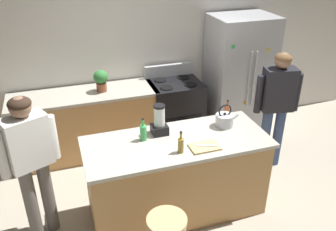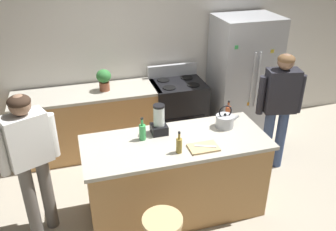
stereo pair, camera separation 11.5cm
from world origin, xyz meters
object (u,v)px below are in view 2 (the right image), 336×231
person_by_sink_right (280,102)px  chef_knife (205,146)px  person_by_island_left (30,154)px  bottle_cooking_sauce (228,112)px  kitchen_island (176,177)px  bottle_soda (142,132)px  tea_kettle (225,121)px  stove_range (178,111)px  refrigerator (243,78)px  blender_appliance (159,122)px  cutting_board (203,148)px  bottle_vinegar (179,145)px  potted_plant (104,79)px

person_by_sink_right → chef_knife: size_ratio=7.29×
person_by_island_left → bottle_cooking_sauce: size_ratio=7.41×
kitchen_island → chef_knife: chef_knife is taller
bottle_soda → tea_kettle: bearing=0.3°
stove_range → bottle_soda: size_ratio=4.38×
refrigerator → blender_appliance: size_ratio=5.42×
stove_range → person_by_island_left: (-1.97, -1.41, 0.49)m
chef_knife → refrigerator: bearing=74.8°
tea_kettle → chef_knife: 0.51m
person_by_island_left → stove_range: bearing=35.6°
kitchen_island → person_by_sink_right: 1.68m
blender_appliance → cutting_board: bearing=-50.3°
stove_range → chef_knife: 1.83m
cutting_board → chef_knife: size_ratio=1.36×
bottle_cooking_sauce → chef_knife: (-0.50, -0.55, -0.06)m
person_by_island_left → chef_knife: bearing=-11.2°
stove_range → person_by_island_left: size_ratio=0.70×
tea_kettle → bottle_cooking_sauce: bearing=56.5°
tea_kettle → bottle_soda: bearing=-179.7°
person_by_sink_right → person_by_island_left: bearing=-173.1°
bottle_cooking_sauce → bottle_vinegar: (-0.78, -0.55, 0.01)m
blender_appliance → chef_knife: 0.58m
blender_appliance → bottle_cooking_sauce: (0.87, 0.13, -0.06)m
potted_plant → cutting_board: size_ratio=1.00×
stove_range → tea_kettle: bearing=-85.9°
bottle_soda → bottle_vinegar: (0.29, -0.35, -0.01)m
bottle_soda → tea_kettle: size_ratio=0.93×
kitchen_island → cutting_board: 0.57m
kitchen_island → blender_appliance: 0.66m
bottle_vinegar → chef_knife: size_ratio=1.07×
cutting_board → bottle_soda: bearing=147.8°
kitchen_island → tea_kettle: bearing=12.4°
refrigerator → person_by_island_left: bearing=-155.2°
kitchen_island → bottle_soda: 0.66m
chef_knife → tea_kettle: bearing=65.4°
kitchen_island → cutting_board: (0.22, -0.22, 0.48)m
kitchen_island → chef_knife: (0.24, -0.22, 0.49)m
person_by_sink_right → cutting_board: size_ratio=5.34×
bottle_soda → person_by_island_left: bearing=-179.5°
kitchen_island → potted_plant: 1.76m
person_by_island_left → bottle_cooking_sauce: 2.20m
bottle_cooking_sauce → tea_kettle: tea_kettle is taller
cutting_board → kitchen_island: bearing=135.7°
bottle_cooking_sauce → tea_kettle: bearing=-123.5°
person_by_sink_right → bottle_soda: bearing=-169.3°
person_by_sink_right → bottle_cooking_sauce: size_ratio=7.42×
refrigerator → blender_appliance: bearing=-142.1°
person_by_island_left → chef_knife: 1.73m
refrigerator → chef_knife: (-1.29, -1.72, 0.05)m
stove_range → potted_plant: (-1.06, 0.03, 0.63)m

